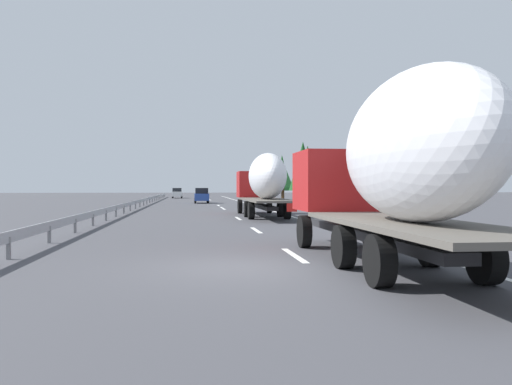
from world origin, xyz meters
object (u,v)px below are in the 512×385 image
at_px(truck_lead, 264,181).
at_px(car_white_van, 177,193).
at_px(car_blue_sedan, 202,195).
at_px(truck_trailing, 393,163).
at_px(road_sign, 269,185).

xyz_separation_m(truck_lead, car_white_van, (59.47, 7.07, -1.41)).
height_order(truck_lead, car_blue_sedan, truck_lead).
relative_size(truck_trailing, road_sign, 3.97).
distance_m(truck_lead, car_white_van, 59.90).
height_order(car_blue_sedan, road_sign, road_sign).
relative_size(car_blue_sedan, road_sign, 1.37).
bearing_deg(truck_trailing, truck_lead, -0.00).
distance_m(car_white_van, road_sign, 42.64).
xyz_separation_m(truck_trailing, car_blue_sedan, (51.78, 3.40, -1.58)).
bearing_deg(car_white_van, road_sign, -166.20).
bearing_deg(truck_lead, truck_trailing, 180.00).
bearing_deg(road_sign, car_blue_sedan, 28.60).
height_order(truck_trailing, road_sign, truck_trailing).
bearing_deg(road_sign, truck_trailing, 175.55).
xyz_separation_m(truck_trailing, car_white_van, (81.25, 7.07, -1.60)).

